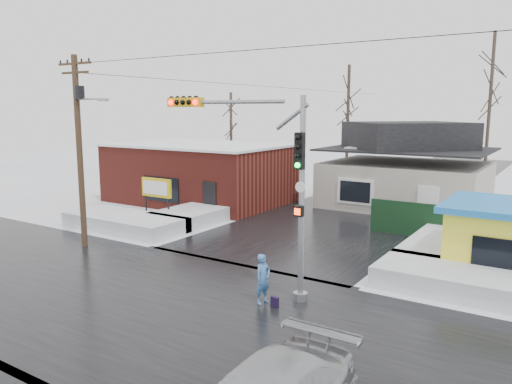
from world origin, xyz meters
The scene contains 19 objects.
ground centered at (0.00, 0.00, 0.00)m, with size 120.00×120.00×0.00m, color white.
road_ns centered at (0.00, 0.00, 0.01)m, with size 10.00×120.00×0.02m, color black.
road_ew centered at (0.00, 0.00, 0.01)m, with size 120.00×10.00×0.02m, color black.
snowbank_nw centered at (-9.00, 7.00, 0.40)m, with size 7.00×3.00×0.80m, color white.
snowbank_ne centered at (9.00, 7.00, 0.40)m, with size 7.00×3.00×0.80m, color white.
snowbank_nside_w centered at (-7.00, 12.00, 0.40)m, with size 3.00×8.00×0.80m, color white.
snowbank_nside_e centered at (7.00, 12.00, 0.40)m, with size 3.00×8.00×0.80m, color white.
traffic_signal centered at (2.43, 2.97, 4.54)m, with size 6.05×0.68×7.00m.
utility_pole centered at (-7.93, 3.50, 5.11)m, with size 3.15×0.44×9.00m.
brick_building centered at (-11.00, 15.99, 2.08)m, with size 12.20×8.20×4.12m.
marquee_sign centered at (-9.00, 9.49, 1.92)m, with size 2.20×0.21×2.55m.
house centered at (2.00, 22.00, 2.62)m, with size 10.40×8.40×5.76m.
kiosk centered at (9.50, 9.99, 1.46)m, with size 4.60×4.60×2.88m.
fence centered at (6.50, 14.00, 0.90)m, with size 8.00×0.12×1.80m, color black.
tree_far_left centered at (-4.00, 26.00, 7.95)m, with size 3.00×3.00×10.00m.
tree_far_mid centered at (6.00, 28.00, 9.54)m, with size 3.00×3.00×12.00m.
tree_far_west centered at (-14.00, 24.00, 6.36)m, with size 3.00×3.00×8.00m.
pedestrian centered at (3.04, 2.09, 0.86)m, with size 0.62×0.41×1.71m, color #447ABF.
shopping_bag centered at (3.57, 1.99, 0.17)m, with size 0.28×0.12×0.35m, color black.
Camera 1 is at (11.62, -11.60, 6.54)m, focal length 35.00 mm.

